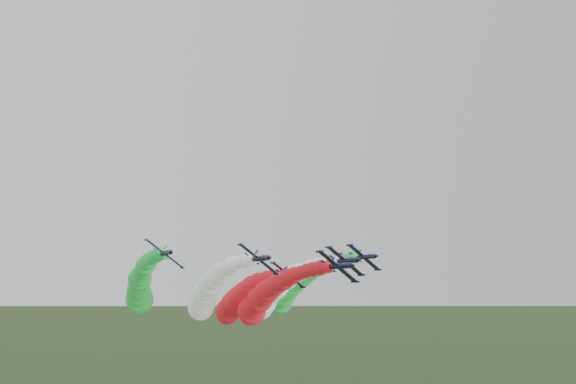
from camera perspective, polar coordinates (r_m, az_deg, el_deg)
name	(u,v)px	position (r m, az deg, el deg)	size (l,w,h in m)	color
jet_lead	(262,300)	(130.98, -2.65, -10.88)	(13.85, 63.27, 15.82)	#121134
jet_inner_left	(207,294)	(135.76, -8.20, -10.19)	(14.20, 63.63, 16.18)	#121134
jet_inner_right	(272,294)	(139.48, -1.64, -10.30)	(14.22, 63.64, 16.19)	#121134
jet_outer_left	(141,289)	(143.24, -14.75, -9.47)	(14.06, 63.48, 16.03)	#121134
jet_outer_right	(292,288)	(152.82, 0.45, -9.78)	(14.63, 64.05, 16.60)	#121134
jet_trail	(235,302)	(153.61, -5.37, -11.03)	(14.20, 63.62, 16.17)	#121134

